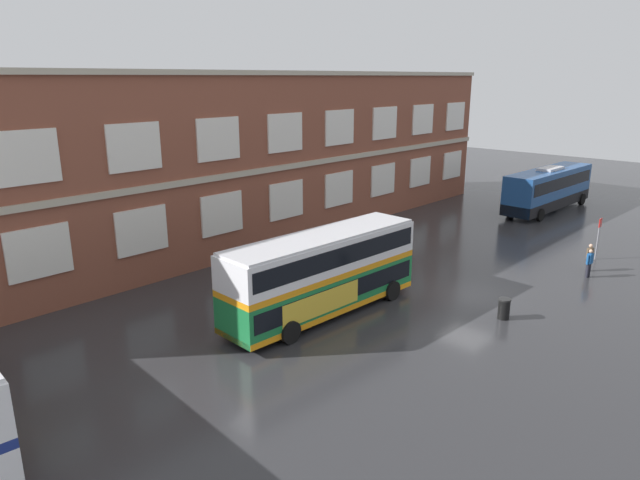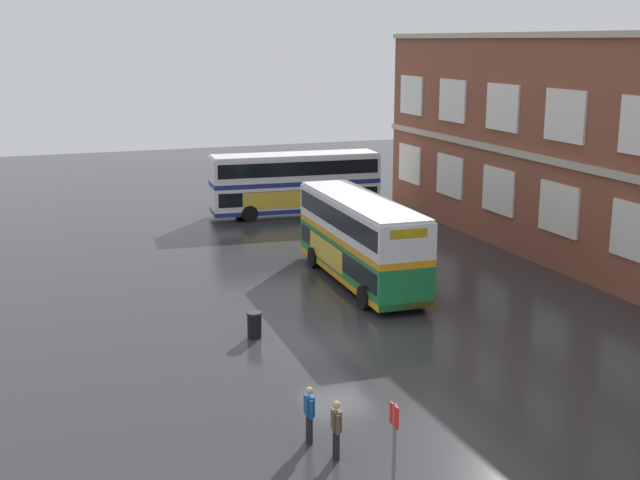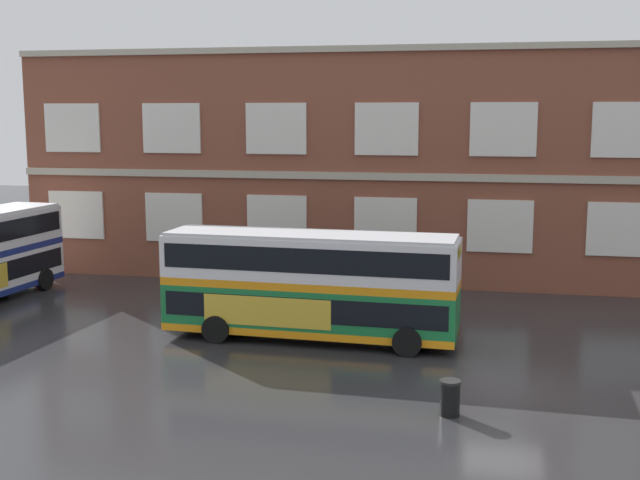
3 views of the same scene
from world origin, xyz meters
name	(u,v)px [view 1 (image 1 of 3)]	position (x,y,z in m)	size (l,w,h in m)	color
ground_plane	(436,286)	(0.00, 2.00, 0.00)	(120.00, 120.00, 0.00)	#2B2B2D
brick_terminal_building	(247,158)	(-0.08, 17.98, 5.69)	(49.14, 8.19, 11.67)	brown
double_decker_middle	(323,272)	(-7.12, 4.03, 2.15)	(11.09, 3.19, 4.07)	#197038
touring_coach	(548,189)	(22.71, 4.97, 1.91)	(12.08, 3.18, 3.80)	navy
waiting_passenger	(590,256)	(8.47, -3.34, 0.93)	(0.64, 0.31, 1.70)	black
second_passenger	(589,262)	(7.32, -3.71, 0.93)	(0.64, 0.28, 1.70)	black
bus_stand_flag	(599,235)	(11.19, -2.89, 1.64)	(0.44, 0.10, 2.70)	slate
station_litter_bin	(504,309)	(-1.60, -2.78, 0.52)	(0.60, 0.60, 1.03)	black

